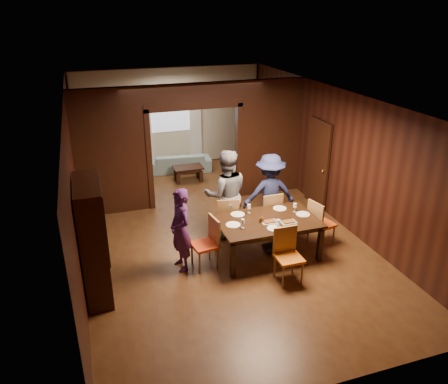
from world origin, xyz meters
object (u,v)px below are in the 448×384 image
object	(u,v)px
coffee_table	(188,174)
hutch	(93,240)
chair_near	(289,256)
sofa	(180,162)
chair_right	(322,222)
person_grey	(226,195)
person_purple	(181,230)
chair_far_r	(268,213)
chair_far_l	(227,218)
dining_table	(267,237)
chair_left	(204,243)
person_navy	(270,193)

from	to	relation	value
coffee_table	hutch	distance (m)	5.31
chair_near	sofa	bearing A→B (deg)	96.01
sofa	chair_right	distance (m)	5.39
person_grey	sofa	xyz separation A→B (m)	(-0.04, 4.17, -0.68)
person_grey	coffee_table	world-z (taller)	person_grey
person_purple	chair_far_r	xyz separation A→B (m)	(2.05, 0.73, -0.30)
sofa	chair_far_r	world-z (taller)	chair_far_r
sofa	chair_near	size ratio (longest dim) A/B	1.87
chair_right	chair_far_l	size ratio (longest dim) A/B	1.00
person_purple	dining_table	xyz separation A→B (m)	(1.67, -0.07, -0.41)
person_purple	chair_left	bearing A→B (deg)	66.59
person_grey	chair_far_l	distance (m)	0.48
person_navy	chair_left	bearing A→B (deg)	36.64
person_purple	person_grey	xyz separation A→B (m)	(1.16, 0.90, 0.16)
chair_left	person_navy	bearing A→B (deg)	110.98
coffee_table	hutch	world-z (taller)	hutch
person_grey	person_navy	world-z (taller)	person_grey
dining_table	hutch	world-z (taller)	hutch
chair_far_l	sofa	bearing A→B (deg)	-76.43
coffee_table	person_grey	bearing A→B (deg)	-90.23
dining_table	coffee_table	size ratio (longest dim) A/B	2.38
chair_near	person_purple	bearing A→B (deg)	150.35
chair_far_r	hutch	bearing A→B (deg)	14.58
chair_left	hutch	distance (m)	2.00
chair_far_l	person_purple	bearing A→B (deg)	47.36
coffee_table	chair_far_l	size ratio (longest dim) A/B	0.82
person_navy	dining_table	size ratio (longest dim) A/B	0.90
person_grey	coffee_table	size ratio (longest dim) A/B	2.37
coffee_table	person_navy	bearing A→B (deg)	-74.30
chair_right	person_purple	bearing A→B (deg)	76.35
dining_table	chair_left	distance (m)	1.26
coffee_table	chair_right	size ratio (longest dim) A/B	0.82
person_purple	chair_far_l	bearing A→B (deg)	113.59
person_purple	coffee_table	world-z (taller)	person_purple
chair_far_l	chair_near	distance (m)	1.85
chair_far_r	person_purple	bearing A→B (deg)	18.26
sofa	chair_far_r	distance (m)	4.44
person_purple	dining_table	bearing A→B (deg)	76.99
person_grey	chair_far_l	xyz separation A→B (m)	(-0.01, -0.12, -0.46)
chair_far_l	chair_far_r	xyz separation A→B (m)	(0.90, -0.05, 0.00)
person_navy	person_grey	bearing A→B (deg)	5.20
dining_table	chair_far_l	xyz separation A→B (m)	(-0.52, 0.85, 0.10)
sofa	chair_near	distance (m)	6.08
person_grey	chair_left	xyz separation A→B (m)	(-0.75, -0.99, -0.46)
coffee_table	chair_right	xyz separation A→B (m)	(1.71, -4.25, 0.28)
person_grey	dining_table	xyz separation A→B (m)	(0.51, -0.97, -0.57)
sofa	hutch	world-z (taller)	hutch
person_navy	chair_far_l	bearing A→B (deg)	12.29
chair_right	sofa	bearing A→B (deg)	5.99
sofa	coffee_table	size ratio (longest dim) A/B	2.26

